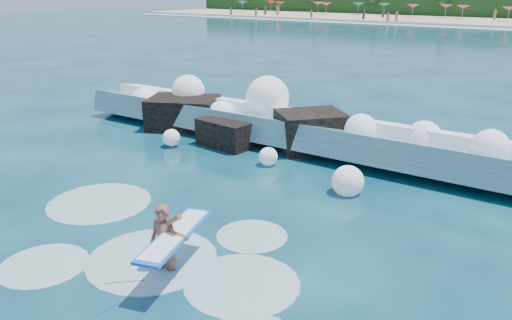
% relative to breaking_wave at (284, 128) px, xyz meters
% --- Properties ---
extents(ground, '(200.00, 200.00, 0.00)m').
position_rel_breaking_wave_xyz_m(ground, '(0.69, -7.07, -0.54)').
color(ground, '#07273E').
rests_on(ground, ground).
extents(breaking_wave, '(17.98, 2.80, 1.55)m').
position_rel_breaking_wave_xyz_m(breaking_wave, '(0.00, 0.00, 0.00)').
color(breaking_wave, '#32727F').
rests_on(breaking_wave, ground).
extents(rock_cluster, '(8.80, 3.56, 1.59)m').
position_rel_breaking_wave_xyz_m(rock_cluster, '(-1.90, -0.57, -0.04)').
color(rock_cluster, black).
rests_on(rock_cluster, ground).
extents(surfer_with_board, '(1.26, 2.95, 1.78)m').
position_rel_breaking_wave_xyz_m(surfer_with_board, '(2.69, -9.00, 0.11)').
color(surfer_with_board, brown).
rests_on(surfer_with_board, ground).
extents(wave_spray, '(15.11, 5.16, 2.38)m').
position_rel_breaking_wave_xyz_m(wave_spray, '(-0.55, 0.01, 0.50)').
color(wave_spray, white).
rests_on(wave_spray, ground).
extents(surf_foam, '(8.90, 5.34, 0.14)m').
position_rel_breaking_wave_xyz_m(surf_foam, '(1.58, -8.45, -0.54)').
color(surf_foam, silver).
rests_on(surf_foam, ground).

